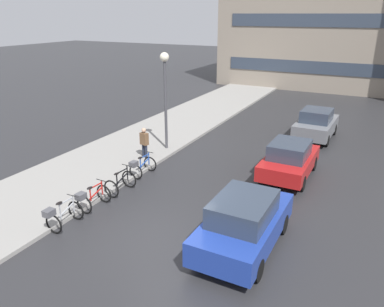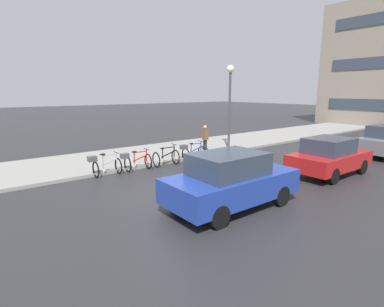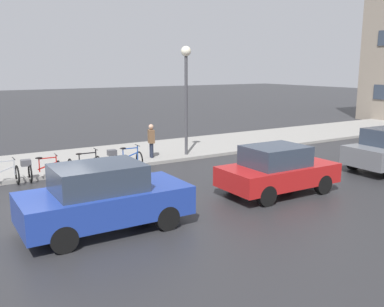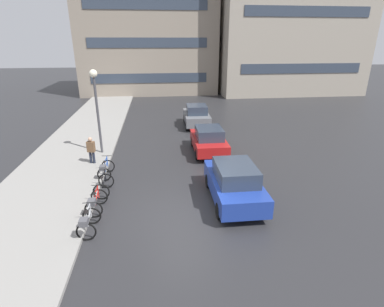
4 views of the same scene
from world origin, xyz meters
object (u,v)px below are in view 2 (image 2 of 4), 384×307
object	(u,v)px
bicycle_nearest	(104,165)
bicycle_second	(135,160)
bicycle_third	(166,158)
bicycle_farthest	(192,151)
pedestrian	(205,138)
streetlamp	(230,91)
car_red	(329,156)
car_blue	(231,180)

from	to	relation	value
bicycle_nearest	bicycle_second	bearing A→B (deg)	89.72
bicycle_third	bicycle_farthest	distance (m)	1.69
pedestrian	bicycle_nearest	bearing A→B (deg)	-80.85
pedestrian	streetlamp	xyz separation A→B (m)	(0.25, 1.66, 2.63)
bicycle_farthest	bicycle_second	bearing A→B (deg)	-88.39
bicycle_third	car_red	bearing A→B (deg)	39.70
bicycle_nearest	car_blue	xyz separation A→B (m)	(5.74, 1.74, 0.36)
car_red	pedestrian	world-z (taller)	pedestrian
bicycle_nearest	bicycle_third	xyz separation A→B (m)	(0.08, 3.07, -0.09)
bicycle_third	bicycle_second	bearing A→B (deg)	-92.64
bicycle_second	bicycle_nearest	bearing A→B (deg)	-90.28
bicycle_nearest	car_blue	size ratio (longest dim) A/B	0.31
bicycle_second	streetlamp	size ratio (longest dim) A/B	0.27
bicycle_third	bicycle_farthest	size ratio (longest dim) A/B	0.84
pedestrian	bicycle_farthest	bearing A→B (deg)	-61.08
bicycle_third	car_red	world-z (taller)	car_red
car_blue	bicycle_third	bearing A→B (deg)	166.71
bicycle_third	streetlamp	distance (m)	6.04
bicycle_nearest	pedestrian	distance (m)	6.59
bicycle_third	pedestrian	bearing A→B (deg)	108.23
bicycle_second	pedestrian	world-z (taller)	pedestrian
streetlamp	pedestrian	bearing A→B (deg)	-98.38
bicycle_farthest	car_red	distance (m)	6.50
bicycle_nearest	streetlamp	bearing A→B (deg)	95.60
bicycle_nearest	bicycle_farthest	xyz separation A→B (m)	(-0.09, 4.75, -0.02)
bicycle_second	bicycle_third	distance (m)	1.62
bicycle_nearest	car_red	xyz separation A→B (m)	(5.69, 7.72, 0.30)
bicycle_second	car_blue	size ratio (longest dim) A/B	0.32
bicycle_second	car_blue	xyz separation A→B (m)	(5.73, 0.28, 0.38)
bicycle_nearest	bicycle_third	world-z (taller)	bicycle_third
bicycle_nearest	car_red	distance (m)	9.60
bicycle_nearest	pedestrian	world-z (taller)	pedestrian
bicycle_nearest	car_red	world-z (taller)	car_red
bicycle_nearest	bicycle_farthest	size ratio (longest dim) A/B	0.95
bicycle_second	car_red	xyz separation A→B (m)	(5.68, 6.27, 0.32)
car_blue	streetlamp	xyz separation A→B (m)	(-6.54, 6.42, 2.69)
bicycle_farthest	streetlamp	bearing A→B (deg)	101.86
bicycle_third	car_red	size ratio (longest dim) A/B	0.30
bicycle_farthest	pedestrian	world-z (taller)	pedestrian
bicycle_nearest	streetlamp	xyz separation A→B (m)	(-0.80, 8.16, 3.05)
pedestrian	streetlamp	world-z (taller)	streetlamp
bicycle_second	pedestrian	xyz separation A→B (m)	(-1.05, 5.04, 0.44)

